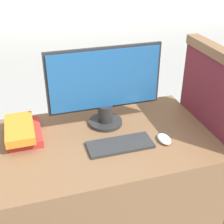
{
  "coord_description": "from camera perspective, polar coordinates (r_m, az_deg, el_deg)",
  "views": [
    {
      "loc": [
        -0.37,
        -0.95,
        1.7
      ],
      "look_at": [
        0.01,
        0.32,
        0.94
      ],
      "focal_mm": 50.0,
      "sensor_mm": 36.0,
      "label": 1
    }
  ],
  "objects": [
    {
      "name": "carrel_divider",
      "position": [
        1.91,
        16.68,
        -6.46
      ],
      "size": [
        0.07,
        0.6,
        1.21
      ],
      "color": "maroon",
      "rests_on": "ground_plane"
    },
    {
      "name": "monitor",
      "position": [
        1.66,
        -1.31,
        4.93
      ],
      "size": [
        0.62,
        0.19,
        0.45
      ],
      "color": "#282828",
      "rests_on": "desk"
    },
    {
      "name": "keyboard",
      "position": [
        1.58,
        1.47,
        -6.02
      ],
      "size": [
        0.33,
        0.14,
        0.02
      ],
      "color": "#2D2D2D",
      "rests_on": "desk"
    },
    {
      "name": "mouse",
      "position": [
        1.64,
        9.53,
        -4.88
      ],
      "size": [
        0.06,
        0.1,
        0.03
      ],
      "color": "white",
      "rests_on": "desk"
    },
    {
      "name": "book_stack",
      "position": [
        1.69,
        -16.06,
        -3.4
      ],
      "size": [
        0.18,
        0.29,
        0.08
      ],
      "color": "#B72D28",
      "rests_on": "desk"
    },
    {
      "name": "desk",
      "position": [
        1.89,
        -0.75,
        -14.38
      ],
      "size": [
        1.1,
        0.71,
        0.77
      ],
      "color": "brown",
      "rests_on": "ground_plane"
    }
  ]
}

